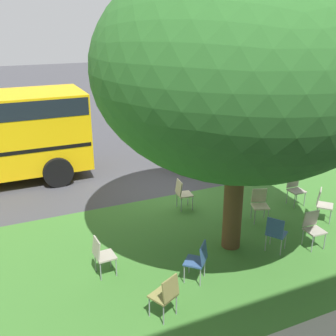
{
  "coord_description": "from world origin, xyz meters",
  "views": [
    {
      "loc": [
        4.66,
        10.5,
        5.13
      ],
      "look_at": [
        0.23,
        0.63,
        1.09
      ],
      "focal_mm": 43.09,
      "sensor_mm": 36.0,
      "label": 1
    }
  ],
  "objects_px": {
    "chair_3": "(198,259)",
    "parked_car": "(218,139)",
    "chair_0": "(260,203)",
    "street_tree": "(242,68)",
    "chair_1": "(102,254)",
    "chair_4": "(166,294)",
    "chair_7": "(313,227)",
    "chair_5": "(182,192)",
    "chair_6": "(322,202)",
    "chair_2": "(295,187)",
    "chair_8": "(276,232)"
  },
  "relations": [
    {
      "from": "chair_3",
      "to": "parked_car",
      "type": "height_order",
      "value": "parked_car"
    },
    {
      "from": "chair_0",
      "to": "chair_3",
      "type": "height_order",
      "value": "same"
    },
    {
      "from": "street_tree",
      "to": "parked_car",
      "type": "relative_size",
      "value": 1.75
    },
    {
      "from": "chair_1",
      "to": "chair_4",
      "type": "height_order",
      "value": "same"
    },
    {
      "from": "chair_7",
      "to": "chair_5",
      "type": "bearing_deg",
      "value": -57.66
    },
    {
      "from": "chair_7",
      "to": "parked_car",
      "type": "relative_size",
      "value": 0.24
    },
    {
      "from": "street_tree",
      "to": "chair_1",
      "type": "xyz_separation_m",
      "value": [
        3.11,
        -0.12,
        -3.65
      ]
    },
    {
      "from": "chair_6",
      "to": "chair_7",
      "type": "distance_m",
      "value": 1.5
    },
    {
      "from": "chair_2",
      "to": "parked_car",
      "type": "relative_size",
      "value": 0.24
    },
    {
      "from": "chair_5",
      "to": "chair_8",
      "type": "bearing_deg",
      "value": 108.72
    },
    {
      "from": "street_tree",
      "to": "chair_1",
      "type": "height_order",
      "value": "street_tree"
    },
    {
      "from": "street_tree",
      "to": "chair_4",
      "type": "height_order",
      "value": "street_tree"
    },
    {
      "from": "street_tree",
      "to": "chair_2",
      "type": "bearing_deg",
      "value": -157.36
    },
    {
      "from": "chair_3",
      "to": "chair_6",
      "type": "bearing_deg",
      "value": -166.66
    },
    {
      "from": "street_tree",
      "to": "chair_2",
      "type": "distance_m",
      "value": 4.85
    },
    {
      "from": "chair_4",
      "to": "chair_5",
      "type": "distance_m",
      "value": 4.48
    },
    {
      "from": "chair_3",
      "to": "chair_7",
      "type": "distance_m",
      "value": 3.12
    },
    {
      "from": "chair_1",
      "to": "chair_6",
      "type": "xyz_separation_m",
      "value": [
        -6.04,
        -0.02,
        0.0
      ]
    },
    {
      "from": "street_tree",
      "to": "chair_1",
      "type": "relative_size",
      "value": 7.34
    },
    {
      "from": "chair_3",
      "to": "chair_8",
      "type": "bearing_deg",
      "value": -173.13
    },
    {
      "from": "chair_7",
      "to": "chair_3",
      "type": "bearing_deg",
      "value": 1.74
    },
    {
      "from": "chair_1",
      "to": "chair_3",
      "type": "height_order",
      "value": "same"
    },
    {
      "from": "chair_6",
      "to": "chair_7",
      "type": "relative_size",
      "value": 1.0
    },
    {
      "from": "chair_4",
      "to": "chair_5",
      "type": "bearing_deg",
      "value": -119.84
    },
    {
      "from": "street_tree",
      "to": "chair_0",
      "type": "relative_size",
      "value": 7.34
    },
    {
      "from": "chair_2",
      "to": "chair_7",
      "type": "distance_m",
      "value": 2.35
    },
    {
      "from": "chair_2",
      "to": "chair_6",
      "type": "distance_m",
      "value": 1.1
    },
    {
      "from": "chair_5",
      "to": "parked_car",
      "type": "relative_size",
      "value": 0.24
    },
    {
      "from": "street_tree",
      "to": "parked_car",
      "type": "bearing_deg",
      "value": -117.63
    },
    {
      "from": "chair_7",
      "to": "chair_6",
      "type": "bearing_deg",
      "value": -141.97
    },
    {
      "from": "chair_4",
      "to": "street_tree",
      "type": "bearing_deg",
      "value": -146.15
    },
    {
      "from": "chair_2",
      "to": "chair_3",
      "type": "xyz_separation_m",
      "value": [
        4.32,
        2.11,
        0.0
      ]
    },
    {
      "from": "chair_0",
      "to": "chair_7",
      "type": "distance_m",
      "value": 1.64
    },
    {
      "from": "street_tree",
      "to": "chair_4",
      "type": "xyz_separation_m",
      "value": [
        2.41,
        1.62,
        -3.65
      ]
    },
    {
      "from": "chair_2",
      "to": "chair_4",
      "type": "xyz_separation_m",
      "value": [
        5.37,
        2.85,
        0.0
      ]
    },
    {
      "from": "chair_1",
      "to": "chair_4",
      "type": "distance_m",
      "value": 1.87
    },
    {
      "from": "chair_3",
      "to": "chair_8",
      "type": "relative_size",
      "value": 1.0
    },
    {
      "from": "chair_0",
      "to": "chair_1",
      "type": "relative_size",
      "value": 1.0
    },
    {
      "from": "chair_2",
      "to": "chair_3",
      "type": "distance_m",
      "value": 4.81
    },
    {
      "from": "chair_5",
      "to": "chair_8",
      "type": "relative_size",
      "value": 1.0
    },
    {
      "from": "chair_5",
      "to": "parked_car",
      "type": "bearing_deg",
      "value": -133.54
    },
    {
      "from": "chair_2",
      "to": "chair_6",
      "type": "bearing_deg",
      "value": 88.87
    },
    {
      "from": "chair_5",
      "to": "street_tree",
      "type": "bearing_deg",
      "value": 94.61
    },
    {
      "from": "chair_0",
      "to": "parked_car",
      "type": "xyz_separation_m",
      "value": [
        -1.47,
        -4.67,
        0.32
      ]
    },
    {
      "from": "chair_8",
      "to": "parked_car",
      "type": "xyz_separation_m",
      "value": [
        -2.07,
        -6.1,
        0.32
      ]
    },
    {
      "from": "chair_8",
      "to": "parked_car",
      "type": "bearing_deg",
      "value": -108.76
    },
    {
      "from": "chair_4",
      "to": "parked_car",
      "type": "height_order",
      "value": "parked_car"
    },
    {
      "from": "chair_7",
      "to": "street_tree",
      "type": "bearing_deg",
      "value": -24.19
    },
    {
      "from": "chair_4",
      "to": "chair_7",
      "type": "height_order",
      "value": "same"
    },
    {
      "from": "chair_2",
      "to": "parked_car",
      "type": "bearing_deg",
      "value": -88.84
    }
  ]
}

